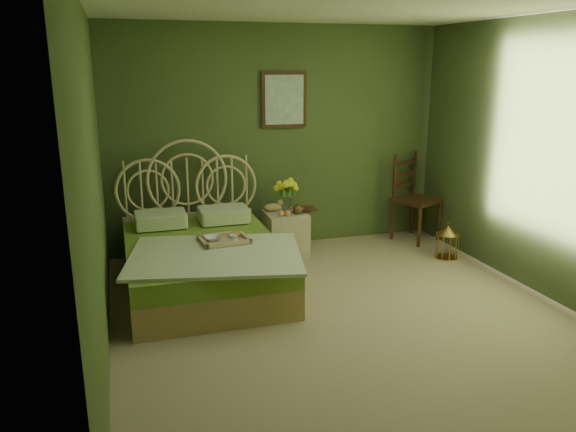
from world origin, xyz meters
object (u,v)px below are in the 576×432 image
object	(u,v)px
bed	(203,259)
nightstand	(286,226)
birdcage	(447,242)
chair	(414,192)

from	to	relation	value
bed	nightstand	bearing A→B (deg)	34.09
birdcage	bed	bearing A→B (deg)	-178.93
nightstand	bed	bearing A→B (deg)	-145.91
nightstand	chair	size ratio (longest dim) A/B	0.86
nightstand	chair	bearing A→B (deg)	4.39
bed	birdcage	bearing A→B (deg)	1.07
chair	birdcage	bearing A→B (deg)	-114.13
bed	nightstand	distance (m)	1.30
bed	birdcage	distance (m)	2.80
nightstand	chair	world-z (taller)	chair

